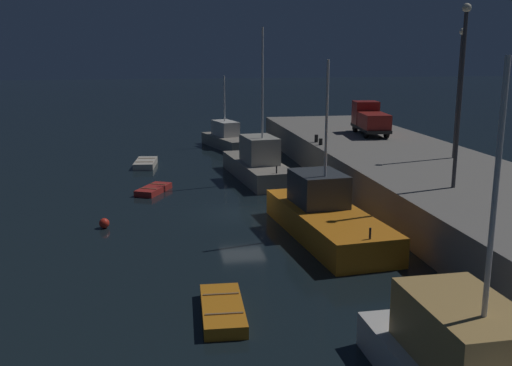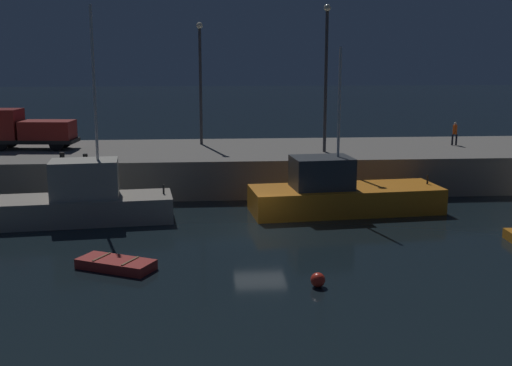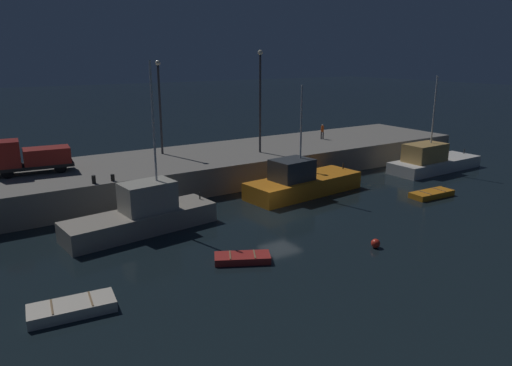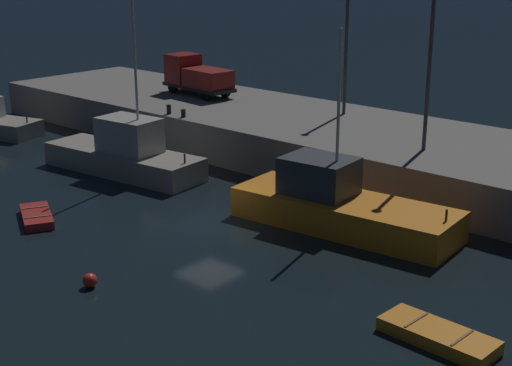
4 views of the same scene
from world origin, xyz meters
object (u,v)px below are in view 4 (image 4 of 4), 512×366
(bollard_central, at_px, (183,113))
(mooring_buoy_near, at_px, (90,280))
(dinghy_red_small, at_px, (438,336))
(utility_truck, at_px, (196,76))
(bollard_west, at_px, (169,109))
(fishing_boat_blue, at_px, (125,154))
(fishing_trawler_red, at_px, (339,205))
(rowboat_white_mid, at_px, (37,217))
(lamp_post_east, at_px, (431,44))
(lamp_post_west, at_px, (347,34))

(bollard_central, bearing_deg, mooring_buoy_near, -53.85)
(dinghy_red_small, bearing_deg, bollard_central, 155.91)
(mooring_buoy_near, bearing_deg, utility_truck, 127.11)
(utility_truck, bearing_deg, bollard_west, -59.34)
(mooring_buoy_near, bearing_deg, fishing_boat_blue, 136.04)
(dinghy_red_small, height_order, utility_truck, utility_truck)
(fishing_boat_blue, distance_m, dinghy_red_small, 22.88)
(fishing_trawler_red, xyz_separation_m, dinghy_red_small, (8.41, -6.30, -0.79))
(bollard_west, distance_m, bollard_central, 1.33)
(fishing_trawler_red, distance_m, mooring_buoy_near, 11.74)
(rowboat_white_mid, distance_m, utility_truck, 20.00)
(mooring_buoy_near, bearing_deg, bollard_central, 126.15)
(rowboat_white_mid, xyz_separation_m, dinghy_red_small, (19.30, 2.33, 0.03))
(fishing_boat_blue, height_order, bollard_west, fishing_boat_blue)
(rowboat_white_mid, height_order, mooring_buoy_near, mooring_buoy_near)
(lamp_post_east, height_order, bollard_west, lamp_post_east)
(fishing_boat_blue, bearing_deg, lamp_post_west, 62.44)
(fishing_trawler_red, bearing_deg, lamp_post_east, 87.08)
(fishing_trawler_red, distance_m, utility_truck, 21.22)
(fishing_trawler_red, xyz_separation_m, utility_truck, (-18.85, 9.40, 2.60))
(lamp_post_east, xyz_separation_m, bollard_west, (-15.91, -2.88, -5.00))
(bollard_west, xyz_separation_m, bollard_central, (1.32, -0.03, -0.05))
(fishing_boat_blue, relative_size, bollard_west, 18.79)
(fishing_trawler_red, height_order, dinghy_red_small, fishing_trawler_red)
(mooring_buoy_near, relative_size, lamp_post_east, 0.06)
(rowboat_white_mid, bearing_deg, lamp_post_east, 53.82)
(utility_truck, xyz_separation_m, bollard_central, (4.61, -5.57, -1.05))
(mooring_buoy_near, height_order, utility_truck, utility_truck)
(rowboat_white_mid, bearing_deg, bollard_central, 105.06)
(fishing_boat_blue, bearing_deg, lamp_post_east, 28.70)
(fishing_trawler_red, relative_size, mooring_buoy_near, 19.33)
(lamp_post_west, bearing_deg, rowboat_white_mid, -99.63)
(lamp_post_east, distance_m, bollard_central, 15.71)
(rowboat_white_mid, xyz_separation_m, lamp_post_west, (3.33, 19.62, 6.96))
(rowboat_white_mid, xyz_separation_m, bollard_central, (-3.35, 12.45, 2.37))
(rowboat_white_mid, bearing_deg, fishing_boat_blue, 111.17)
(mooring_buoy_near, height_order, bollard_west, bollard_west)
(fishing_boat_blue, distance_m, lamp_post_east, 17.43)
(dinghy_red_small, bearing_deg, lamp_post_east, 121.75)
(mooring_buoy_near, height_order, lamp_post_west, lamp_post_west)
(mooring_buoy_near, relative_size, bollard_west, 0.95)
(utility_truck, bearing_deg, lamp_post_west, 8.01)
(lamp_post_west, height_order, bollard_central, lamp_post_west)
(fishing_trawler_red, xyz_separation_m, bollard_central, (-14.24, 3.82, 1.55))
(rowboat_white_mid, relative_size, bollard_west, 5.78)
(dinghy_red_small, distance_m, bollard_central, 24.93)
(rowboat_white_mid, height_order, dinghy_red_small, dinghy_red_small)
(dinghy_red_small, xyz_separation_m, mooring_buoy_near, (-11.63, -4.96, 0.04))
(fishing_boat_blue, relative_size, utility_truck, 1.84)
(fishing_boat_blue, xyz_separation_m, bollard_west, (-1.73, 4.89, 1.52))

